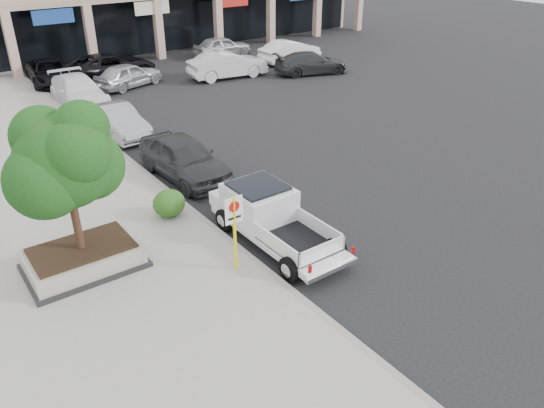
% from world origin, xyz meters
% --- Properties ---
extents(ground, '(120.00, 120.00, 0.00)m').
position_xyz_m(ground, '(0.00, 0.00, 0.00)').
color(ground, black).
rests_on(ground, ground).
extents(sidewalk, '(8.00, 52.00, 0.15)m').
position_xyz_m(sidewalk, '(-5.50, 6.00, 0.07)').
color(sidewalk, gray).
rests_on(sidewalk, ground).
extents(curb, '(0.20, 52.00, 0.15)m').
position_xyz_m(curb, '(-1.55, 6.00, 0.07)').
color(curb, gray).
rests_on(curb, ground).
extents(planter, '(3.20, 2.20, 0.68)m').
position_xyz_m(planter, '(-5.68, 3.39, 0.48)').
color(planter, black).
rests_on(planter, sidewalk).
extents(planter_tree, '(2.90, 2.55, 4.00)m').
position_xyz_m(planter_tree, '(-5.54, 3.54, 3.41)').
color(planter_tree, black).
rests_on(planter_tree, planter).
extents(no_parking_sign, '(0.55, 0.09, 2.30)m').
position_xyz_m(no_parking_sign, '(-2.23, 0.78, 1.63)').
color(no_parking_sign, yellow).
rests_on(no_parking_sign, sidewalk).
extents(hedge, '(1.10, 0.99, 0.93)m').
position_xyz_m(hedge, '(-2.35, 4.70, 0.62)').
color(hedge, '#1D3F12').
rests_on(hedge, sidewalk).
extents(pickup_truck, '(1.99, 5.30, 1.67)m').
position_xyz_m(pickup_truck, '(-0.35, 1.38, 0.83)').
color(pickup_truck, white).
rests_on(pickup_truck, ground).
extents(curb_car_a, '(2.15, 4.86, 1.63)m').
position_xyz_m(curb_car_a, '(-0.33, 7.43, 0.81)').
color(curb_car_a, '#282B2D').
rests_on(curb_car_a, ground).
extents(curb_car_b, '(1.78, 4.47, 1.44)m').
position_xyz_m(curb_car_b, '(-0.70, 13.39, 0.72)').
color(curb_car_b, gray).
rests_on(curb_car_b, ground).
extents(curb_car_c, '(2.35, 5.42, 1.55)m').
position_xyz_m(curb_car_c, '(-0.59, 19.17, 0.78)').
color(curb_car_c, white).
rests_on(curb_car_c, ground).
extents(curb_car_d, '(3.00, 5.52, 1.47)m').
position_xyz_m(curb_car_d, '(-0.59, 24.57, 0.73)').
color(curb_car_d, black).
rests_on(curb_car_d, ground).
extents(lot_car_a, '(4.65, 2.98, 1.47)m').
position_xyz_m(lot_car_a, '(3.02, 21.07, 0.74)').
color(lot_car_a, '#AFB0B7').
rests_on(lot_car_a, ground).
extents(lot_car_b, '(5.25, 2.37, 1.67)m').
position_xyz_m(lot_car_b, '(9.07, 19.43, 0.84)').
color(lot_car_b, silver).
rests_on(lot_car_b, ground).
extents(lot_car_c, '(5.27, 3.40, 1.42)m').
position_xyz_m(lot_car_c, '(14.08, 17.06, 0.71)').
color(lot_car_c, '#282B2D').
rests_on(lot_car_c, ground).
extents(lot_car_d, '(6.02, 3.10, 1.63)m').
position_xyz_m(lot_car_d, '(2.83, 23.56, 0.81)').
color(lot_car_d, black).
rests_on(lot_car_d, ground).
extents(lot_car_e, '(4.41, 1.79, 1.50)m').
position_xyz_m(lot_car_e, '(11.95, 24.87, 0.75)').
color(lot_car_e, '#AFB3B8').
rests_on(lot_car_e, ground).
extents(lot_car_f, '(4.79, 1.91, 1.55)m').
position_xyz_m(lot_car_f, '(14.95, 20.51, 0.77)').
color(lot_car_f, white).
rests_on(lot_car_f, ground).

